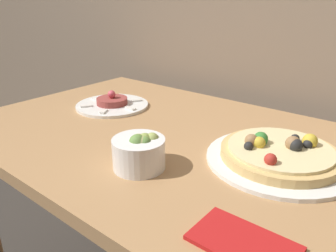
{
  "coord_description": "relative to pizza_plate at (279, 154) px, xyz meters",
  "views": [
    {
      "loc": [
        0.54,
        -0.28,
        1.16
      ],
      "look_at": [
        0.02,
        0.37,
        0.83
      ],
      "focal_mm": 35.0,
      "sensor_mm": 36.0,
      "label": 1
    }
  ],
  "objects": [
    {
      "name": "dining_table",
      "position": [
        -0.31,
        -0.04,
        -0.13
      ],
      "size": [
        1.25,
        0.8,
        0.79
      ],
      "color": "#AD7F51",
      "rests_on": "ground_plane"
    },
    {
      "name": "tartare_plate",
      "position": [
        -0.63,
        0.03,
        -0.01
      ],
      "size": [
        0.26,
        0.26,
        0.06
      ],
      "color": "white",
      "rests_on": "dining_table"
    },
    {
      "name": "small_bowl",
      "position": [
        -0.24,
        -0.23,
        0.02
      ],
      "size": [
        0.12,
        0.12,
        0.09
      ],
      "color": "white",
      "rests_on": "dining_table"
    },
    {
      "name": "napkin",
      "position": [
        0.07,
        -0.31,
        -0.02
      ],
      "size": [
        0.17,
        0.1,
        0.01
      ],
      "color": "red",
      "rests_on": "dining_table"
    },
    {
      "name": "pizza_plate",
      "position": [
        0.0,
        0.0,
        0.0
      ],
      "size": [
        0.35,
        0.35,
        0.07
      ],
      "color": "white",
      "rests_on": "dining_table"
    }
  ]
}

